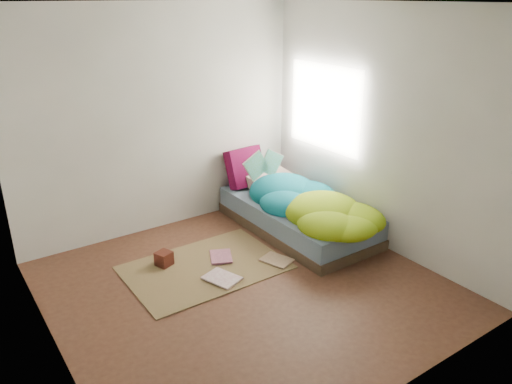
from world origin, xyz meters
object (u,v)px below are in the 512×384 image
wooden_box (164,259)px  floor_book_b (210,258)px  open_book (264,157)px  pillow_magenta (245,167)px  bed (297,216)px  floor_book_a (214,284)px

wooden_box → floor_book_b: 0.49m
open_book → pillow_magenta: bearing=97.2°
pillow_magenta → wooden_box: pillow_magenta is taller
pillow_magenta → wooden_box: size_ratio=3.32×
pillow_magenta → floor_book_b: bearing=-144.4°
bed → floor_book_a: 1.57m
pillow_magenta → floor_book_a: size_ratio=1.42×
wooden_box → floor_book_a: bearing=-70.6°
floor_book_b → wooden_box: bearing=-174.2°
bed → wooden_box: bearing=176.2°
bed → floor_book_a: bearing=-160.4°
bed → floor_book_a: size_ratio=5.75×
wooden_box → bed: bearing=-3.8°
open_book → floor_book_a: (-1.33, -1.02, -0.79)m
open_book → floor_book_b: 1.46m
bed → open_book: 0.83m
open_book → floor_book_a: 1.86m
pillow_magenta → floor_book_a: 1.99m
bed → pillow_magenta: bearing=101.4°
open_book → wooden_box: bearing=-164.0°
wooden_box → pillow_magenta: bearing=26.3°
floor_book_a → floor_book_b: bearing=44.7°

